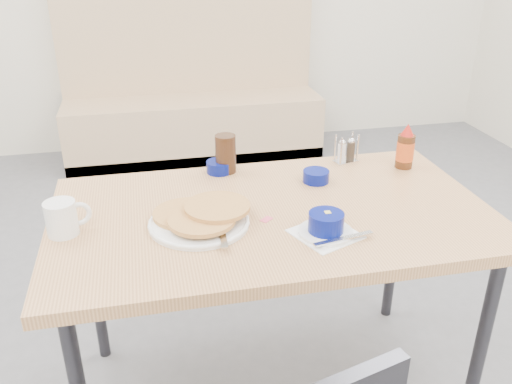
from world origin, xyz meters
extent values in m
cube|color=tan|center=(0.00, 2.72, 0.23)|extent=(1.90, 0.55, 0.45)
cube|color=tan|center=(0.00, 2.94, 0.72)|extent=(1.90, 0.12, 1.00)
cube|color=#2D2D33|center=(0.00, 2.72, 0.04)|extent=(1.90, 0.55, 0.08)
cube|color=tan|center=(0.00, 0.25, 0.74)|extent=(1.40, 0.80, 0.04)
cylinder|color=#2D2D33|center=(0.62, -0.07, 0.36)|extent=(0.04, 0.04, 0.72)
cylinder|color=#2D2D33|center=(-0.62, 0.57, 0.36)|extent=(0.04, 0.04, 0.72)
cylinder|color=#2D2D33|center=(0.62, 0.57, 0.36)|extent=(0.04, 0.04, 0.72)
cylinder|color=white|center=(-0.24, 0.20, 0.77)|extent=(0.31, 0.31, 0.02)
cylinder|color=#D89D51|center=(-0.28, 0.24, 0.78)|extent=(0.20, 0.20, 0.01)
cylinder|color=#D89D51|center=(-0.24, 0.17, 0.79)|extent=(0.20, 0.20, 0.01)
cylinder|color=#D89D51|center=(-0.18, 0.22, 0.81)|extent=(0.20, 0.20, 0.01)
cube|color=silver|center=(-0.19, 0.09, 0.78)|extent=(0.03, 0.14, 0.01)
cylinder|color=white|center=(-0.64, 0.23, 0.81)|extent=(0.09, 0.09, 0.10)
cylinder|color=black|center=(-0.64, 0.23, 0.86)|extent=(0.08, 0.08, 0.00)
torus|color=white|center=(-0.59, 0.25, 0.81)|extent=(0.08, 0.04, 0.08)
cube|color=white|center=(0.11, 0.07, 0.76)|extent=(0.22, 0.22, 0.00)
cylinder|color=white|center=(0.11, 0.07, 0.77)|extent=(0.16, 0.16, 0.01)
cylinder|color=#040F66|center=(0.11, 0.07, 0.80)|extent=(0.10, 0.10, 0.06)
cylinder|color=white|center=(0.11, 0.07, 0.82)|extent=(0.09, 0.09, 0.01)
cube|color=#F4DB60|center=(0.12, 0.07, 0.83)|extent=(0.02, 0.02, 0.01)
cube|color=silver|center=(0.15, 0.01, 0.78)|extent=(0.19, 0.05, 0.00)
cylinder|color=#040F66|center=(-0.12, 0.59, 0.78)|extent=(0.09, 0.09, 0.04)
cylinder|color=#040F66|center=(0.20, 0.43, 0.78)|extent=(0.09, 0.09, 0.04)
cylinder|color=#351E11|center=(-0.10, 0.59, 0.83)|extent=(0.08, 0.08, 0.14)
cube|color=silver|center=(0.38, 0.59, 0.76)|extent=(0.10, 0.07, 0.00)
cylinder|color=silver|center=(0.34, 0.56, 0.82)|extent=(0.01, 0.01, 0.11)
cylinder|color=silver|center=(0.42, 0.58, 0.82)|extent=(0.01, 0.01, 0.11)
cylinder|color=silver|center=(0.33, 0.60, 0.82)|extent=(0.01, 0.01, 0.11)
cylinder|color=silver|center=(0.41, 0.62, 0.82)|extent=(0.01, 0.01, 0.11)
cylinder|color=silver|center=(0.36, 0.58, 0.80)|extent=(0.03, 0.03, 0.07)
cylinder|color=#3F3326|center=(0.40, 0.60, 0.80)|extent=(0.03, 0.03, 0.07)
cylinder|color=#47230F|center=(0.57, 0.49, 0.82)|extent=(0.06, 0.06, 0.13)
cylinder|color=orange|center=(0.57, 0.49, 0.83)|extent=(0.07, 0.07, 0.07)
cone|color=red|center=(0.57, 0.49, 0.91)|extent=(0.05, 0.05, 0.04)
cube|color=#E64C66|center=(-0.03, 0.19, 0.76)|extent=(0.05, 0.04, 0.00)
camera|label=1|loc=(-0.38, -1.24, 1.56)|focal=38.00mm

